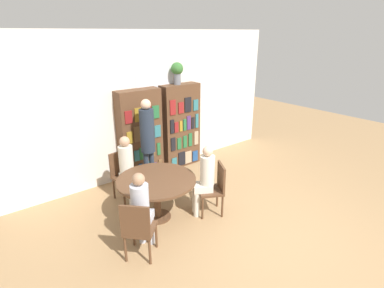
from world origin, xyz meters
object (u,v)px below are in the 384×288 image
object	(u,v)px
bookshelf_left	(140,135)
chair_far_side	(215,186)
reading_table	(157,185)
librarian_standing	(147,136)
seated_reader_left	(128,166)
seated_reader_right	(205,177)
bookshelf_right	(180,126)
chair_near_camera	(138,228)
chair_left_side	(123,173)
flower_vase	(177,71)
seated_reader_back	(142,208)

from	to	relation	value
bookshelf_left	chair_far_side	size ratio (longest dim) A/B	2.11
bookshelf_left	reading_table	world-z (taller)	bookshelf_left
bookshelf_left	librarian_standing	world-z (taller)	bookshelf_left
reading_table	librarian_standing	bearing A→B (deg)	66.01
seated_reader_left	seated_reader_right	size ratio (longest dim) A/B	1.01
bookshelf_right	seated_reader_right	size ratio (longest dim) A/B	1.53
chair_far_side	seated_reader_left	world-z (taller)	seated_reader_left
chair_near_camera	seated_reader_left	world-z (taller)	seated_reader_left
chair_near_camera	reading_table	bearing A→B (deg)	90.00
reading_table	chair_left_side	size ratio (longest dim) A/B	1.44
bookshelf_right	seated_reader_right	world-z (taller)	bookshelf_right
chair_near_camera	bookshelf_left	bearing A→B (deg)	106.32
bookshelf_left	chair_near_camera	size ratio (longest dim) A/B	2.11
chair_near_camera	seated_reader_left	bearing A→B (deg)	114.03
seated_reader_right	reading_table	bearing A→B (deg)	90.00
flower_vase	reading_table	xyz separation A→B (m)	(-1.54, -1.53, -1.56)
reading_table	seated_reader_left	distance (m)	0.80
reading_table	librarian_standing	distance (m)	1.22
chair_left_side	chair_near_camera	bearing A→B (deg)	63.00
reading_table	seated_reader_back	world-z (taller)	seated_reader_back
seated_reader_right	seated_reader_back	distance (m)	1.29
bookshelf_left	seated_reader_left	size ratio (longest dim) A/B	1.52
chair_left_side	seated_reader_back	world-z (taller)	seated_reader_back
chair_left_side	reading_table	bearing A→B (deg)	90.00
bookshelf_left	seated_reader_back	xyz separation A→B (m)	(-1.15, -2.07, -0.25)
chair_left_side	seated_reader_back	size ratio (longest dim) A/B	0.72
bookshelf_right	chair_left_side	bearing A→B (deg)	-162.30
flower_vase	reading_table	size ratio (longest dim) A/B	0.36
bookshelf_right	librarian_standing	size ratio (longest dim) A/B	1.05
flower_vase	seated_reader_back	distance (m)	3.31
flower_vase	seated_reader_back	world-z (taller)	flower_vase
seated_reader_back	chair_left_side	bearing A→B (deg)	120.01
bookshelf_left	seated_reader_right	distance (m)	1.92
chair_far_side	seated_reader_right	size ratio (longest dim) A/B	0.72
chair_left_side	seated_reader_left	size ratio (longest dim) A/B	0.72
bookshelf_right	chair_left_side	size ratio (longest dim) A/B	2.11
reading_table	chair_near_camera	world-z (taller)	chair_near_camera
bookshelf_left	chair_near_camera	distance (m)	2.58
chair_far_side	seated_reader_right	xyz separation A→B (m)	(-0.16, 0.09, 0.19)
chair_near_camera	seated_reader_back	size ratio (longest dim) A/B	0.72
reading_table	seated_reader_back	distance (m)	0.80
flower_vase	seated_reader_left	bearing A→B (deg)	-155.87
seated_reader_left	bookshelf_right	bearing A→B (deg)	-164.24
flower_vase	seated_reader_left	size ratio (longest dim) A/B	0.37
bookshelf_right	chair_far_side	size ratio (longest dim) A/B	2.11
reading_table	chair_near_camera	distance (m)	0.99
bookshelf_left	chair_far_side	distance (m)	2.06
flower_vase	chair_near_camera	size ratio (longest dim) A/B	0.52
bookshelf_left	flower_vase	bearing A→B (deg)	0.28
flower_vase	seated_reader_right	distance (m)	2.56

